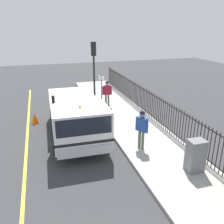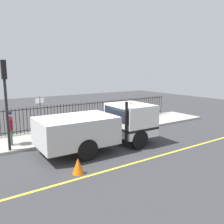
{
  "view_description": "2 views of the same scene",
  "coord_description": "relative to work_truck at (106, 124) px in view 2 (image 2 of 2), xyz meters",
  "views": [
    {
      "loc": [
        -1.6,
        -11.5,
        5.34
      ],
      "look_at": [
        1.38,
        -1.7,
        1.58
      ],
      "focal_mm": 38.53,
      "sensor_mm": 36.0,
      "label": 1
    },
    {
      "loc": [
        -9.86,
        5.65,
        3.91
      ],
      "look_at": [
        1.04,
        -1.8,
        1.53
      ],
      "focal_mm": 38.29,
      "sensor_mm": 36.0,
      "label": 2
    }
  ],
  "objects": [
    {
      "name": "ground_plane",
      "position": [
        0.11,
        0.63,
        -1.2
      ],
      "size": [
        47.53,
        47.53,
        0.0
      ],
      "primitive_type": "plane",
      "color": "#38383A",
      "rests_on": "ground"
    },
    {
      "name": "sidewalk_slab",
      "position": [
        3.19,
        0.63,
        -1.13
      ],
      "size": [
        3.0,
        21.61,
        0.13
      ],
      "primitive_type": "cube",
      "color": "#A3A099",
      "rests_on": "ground"
    },
    {
      "name": "lane_marking",
      "position": [
        -2.41,
        0.63,
        -1.19
      ],
      "size": [
        0.12,
        19.45,
        0.01
      ],
      "primitive_type": "cube",
      "color": "yellow",
      "rests_on": "ground"
    },
    {
      "name": "work_truck",
      "position": [
        0.0,
        0.0,
        0.0
      ],
      "size": [
        2.51,
        6.09,
        2.41
      ],
      "rotation": [
        0.0,
        0.0,
        3.12
      ],
      "color": "white",
      "rests_on": "ground"
    },
    {
      "name": "worker_standing",
      "position": [
        2.51,
        -2.13,
        0.02
      ],
      "size": [
        0.45,
        0.57,
        1.77
      ],
      "rotation": [
        0.0,
        0.0,
        2.1
      ],
      "color": "#264C99",
      "rests_on": "sidewalk_slab"
    },
    {
      "name": "pedestrian_distant",
      "position": [
        2.67,
        3.93,
        -0.01
      ],
      "size": [
        0.62,
        0.32,
        1.72
      ],
      "rotation": [
        0.0,
        0.0,
        6.05
      ],
      "color": "maroon",
      "rests_on": "sidewalk_slab"
    },
    {
      "name": "iron_fence",
      "position": [
        4.5,
        0.63,
        -0.27
      ],
      "size": [
        0.04,
        18.4,
        1.57
      ],
      "color": "black",
      "rests_on": "sidewalk_slab"
    },
    {
      "name": "traffic_light_near",
      "position": [
        1.87,
        4.18,
        1.9
      ],
      "size": [
        0.31,
        0.22,
        4.18
      ],
      "rotation": [
        0.0,
        0.0,
        3.11
      ],
      "color": "black",
      "rests_on": "sidewalk_slab"
    },
    {
      "name": "utility_cabinet",
      "position": [
        3.73,
        -4.33,
        -0.44
      ],
      "size": [
        0.63,
        0.48,
        1.26
      ],
      "primitive_type": "cube",
      "color": "slate",
      "rests_on": "sidewalk_slab"
    },
    {
      "name": "traffic_cone",
      "position": [
        -2.01,
        2.54,
        -0.89
      ],
      "size": [
        0.43,
        0.43,
        0.62
      ],
      "primitive_type": "cone",
      "color": "orange",
      "rests_on": "ground"
    },
    {
      "name": "street_sign",
      "position": [
        1.96,
        2.62,
        0.45
      ],
      "size": [
        0.23,
        0.47,
        2.44
      ],
      "color": "#4C4C4C",
      "rests_on": "sidewalk_slab"
    }
  ]
}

